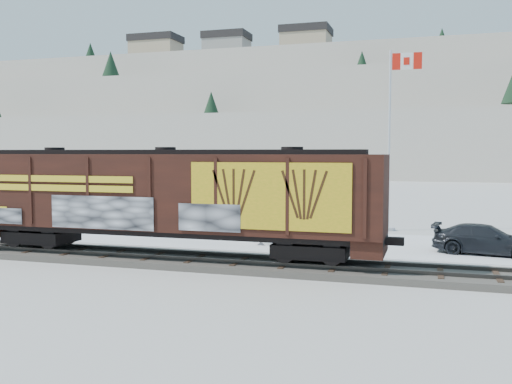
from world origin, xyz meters
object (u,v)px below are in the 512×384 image
(car_white, at_px, (295,230))
(car_dark, at_px, (485,239))
(hopper_railcar, at_px, (166,195))
(car_silver, at_px, (219,222))
(flagpole, at_px, (391,165))

(car_white, relative_size, car_dark, 0.92)
(hopper_railcar, relative_size, car_silver, 3.95)
(car_silver, bearing_deg, car_dark, -85.27)
(hopper_railcar, height_order, car_white, hopper_railcar)
(flagpole, bearing_deg, car_dark, -55.87)
(car_silver, distance_m, car_white, 4.94)
(flagpole, distance_m, car_silver, 11.22)
(flagpole, xyz_separation_m, car_white, (-4.37, -7.08, -3.28))
(flagpole, distance_m, car_white, 8.94)
(flagpole, distance_m, car_dark, 9.33)
(car_silver, bearing_deg, flagpole, -47.07)
(hopper_railcar, distance_m, car_silver, 7.92)
(car_dark, bearing_deg, car_silver, 91.71)
(hopper_railcar, relative_size, car_white, 4.25)
(hopper_railcar, xyz_separation_m, car_dark, (13.58, 6.11, -2.22))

